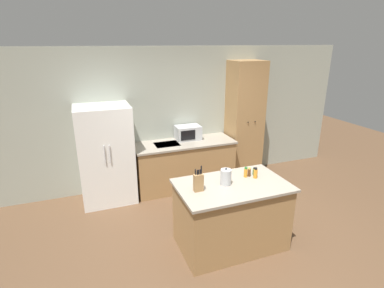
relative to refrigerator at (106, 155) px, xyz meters
name	(u,v)px	position (x,y,z in m)	size (l,w,h in m)	color
ground_plane	(229,247)	(1.37, -1.95, -0.84)	(14.00, 14.00, 0.00)	brown
wall_back	(176,117)	(1.37, 0.38, 0.46)	(7.20, 0.06, 2.60)	#9EA393
refrigerator	(106,155)	(0.00, 0.00, 0.00)	(0.89, 0.72, 1.69)	white
back_counter	(184,164)	(1.41, 0.02, -0.39)	(1.89, 0.70, 0.90)	#9E7547
pantry_cabinet	(244,121)	(2.72, 0.09, 0.33)	(0.64, 0.54, 2.34)	#9E7547
kitchen_island	(231,215)	(1.42, -1.88, -0.38)	(1.45, 0.89, 0.92)	#9E7547
microwave	(188,133)	(1.54, 0.16, 0.19)	(0.47, 0.34, 0.26)	#B2B5B7
knife_block	(198,182)	(0.94, -1.89, 0.19)	(0.12, 0.07, 0.33)	#9E7547
spice_bottle_tall_dark	(255,171)	(1.85, -1.72, 0.12)	(0.05, 0.05, 0.10)	#337033
spice_bottle_short_red	(246,172)	(1.69, -1.74, 0.14)	(0.05, 0.05, 0.14)	orange
spice_bottle_amber_oil	(249,172)	(1.75, -1.74, 0.13)	(0.04, 0.04, 0.13)	#563319
spice_bottle_green_herb	(255,173)	(1.80, -1.82, 0.14)	(0.05, 0.05, 0.15)	orange
kettle	(226,177)	(1.33, -1.85, 0.18)	(0.14, 0.14, 0.23)	#B2B5B7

